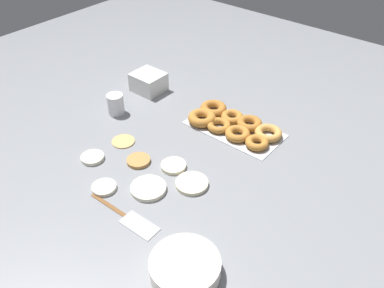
{
  "coord_description": "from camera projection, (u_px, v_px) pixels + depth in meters",
  "views": [
    {
      "loc": [
        -0.78,
        0.81,
        0.95
      ],
      "look_at": [
        -0.04,
        -0.1,
        0.04
      ],
      "focal_mm": 38.0,
      "sensor_mm": 36.0,
      "label": 1
    }
  ],
  "objects": [
    {
      "name": "pancake_1",
      "position": [
        123.0,
        141.0,
        1.56
      ],
      "size": [
        0.09,
        0.09,
        0.01
      ],
      "primitive_type": "cylinder",
      "color": "tan",
      "rests_on": "ground_plane"
    },
    {
      "name": "pancake_5",
      "position": [
        93.0,
        158.0,
        1.48
      ],
      "size": [
        0.08,
        0.08,
        0.01
      ],
      "primitive_type": "cylinder",
      "color": "silver",
      "rests_on": "ground_plane"
    },
    {
      "name": "pancake_0",
      "position": [
        139.0,
        161.0,
        1.46
      ],
      "size": [
        0.09,
        0.09,
        0.01
      ],
      "primitive_type": "cylinder",
      "color": "#B27F42",
      "rests_on": "ground_plane"
    },
    {
      "name": "batter_bowl",
      "position": [
        185.0,
        268.0,
        1.08
      ],
      "size": [
        0.19,
        0.19,
        0.05
      ],
      "color": "silver",
      "rests_on": "ground_plane"
    },
    {
      "name": "donut_tray",
      "position": [
        232.0,
        124.0,
        1.62
      ],
      "size": [
        0.38,
        0.2,
        0.04
      ],
      "color": "silver",
      "rests_on": "ground_plane"
    },
    {
      "name": "pancake_3",
      "position": [
        104.0,
        188.0,
        1.35
      ],
      "size": [
        0.08,
        0.08,
        0.01
      ],
      "primitive_type": "cylinder",
      "color": "silver",
      "rests_on": "ground_plane"
    },
    {
      "name": "pancake_4",
      "position": [
        192.0,
        184.0,
        1.37
      ],
      "size": [
        0.11,
        0.11,
        0.01
      ],
      "primitive_type": "cylinder",
      "color": "beige",
      "rests_on": "ground_plane"
    },
    {
      "name": "paper_cup",
      "position": [
        116.0,
        104.0,
        1.69
      ],
      "size": [
        0.07,
        0.07,
        0.09
      ],
      "color": "white",
      "rests_on": "ground_plane"
    },
    {
      "name": "pancake_6",
      "position": [
        174.0,
        166.0,
        1.44
      ],
      "size": [
        0.09,
        0.09,
        0.01
      ],
      "primitive_type": "cylinder",
      "color": "beige",
      "rests_on": "ground_plane"
    },
    {
      "name": "pancake_2",
      "position": [
        148.0,
        188.0,
        1.35
      ],
      "size": [
        0.12,
        0.12,
        0.02
      ],
      "primitive_type": "cylinder",
      "color": "silver",
      "rests_on": "ground_plane"
    },
    {
      "name": "container_stack",
      "position": [
        149.0,
        82.0,
        1.85
      ],
      "size": [
        0.14,
        0.12,
        0.08
      ],
      "color": "white",
      "rests_on": "ground_plane"
    },
    {
      "name": "spatula",
      "position": [
        132.0,
        220.0,
        1.25
      ],
      "size": [
        0.28,
        0.06,
        0.01
      ],
      "rotation": [
        0.0,
        0.0,
        3.17
      ],
      "color": "brown",
      "rests_on": "ground_plane"
    },
    {
      "name": "ground_plane",
      "position": [
        167.0,
        161.0,
        1.47
      ],
      "size": [
        3.0,
        3.0,
        0.0
      ],
      "primitive_type": "plane",
      "color": "gray"
    }
  ]
}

